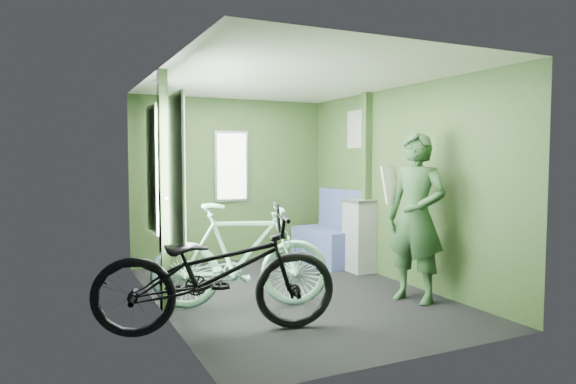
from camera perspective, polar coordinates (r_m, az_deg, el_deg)
name	(u,v)px	position (r m, az deg, el deg)	size (l,w,h in m)	color
room	(287,161)	(5.48, -0.08, 3.46)	(4.00, 4.02, 2.31)	black
bicycle_black	(217,334)	(4.48, -7.93, -15.38)	(0.70, 2.01, 1.06)	black
bicycle_mint	(241,308)	(5.16, -5.25, -12.75)	(0.49, 1.74, 1.04)	#8ED5B0
passenger	(416,217)	(5.38, 14.03, -2.76)	(0.63, 0.74, 1.73)	#294A28
waste_box	(359,236)	(6.70, 7.90, -4.82)	(0.28, 0.39, 0.94)	gray
bench_seat	(328,242)	(7.18, 4.47, -5.53)	(0.65, 1.03, 1.03)	navy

